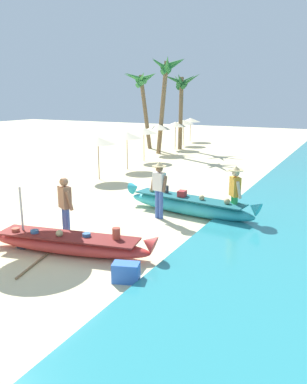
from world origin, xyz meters
name	(u,v)px	position (x,y,z in m)	size (l,w,h in m)	color
ground_plane	(42,238)	(0.00, 0.00, 0.00)	(80.00, 80.00, 0.00)	beige
boat_red_foreground	(68,243)	(1.30, -0.46, 0.25)	(4.40, 1.52, 0.72)	red
boat_cyan_midground	(188,205)	(2.63, 3.72, 0.31)	(4.70, 1.23, 0.83)	#33B2BC
person_vendor_hatted	(159,186)	(1.98, 2.97, 1.02)	(0.58, 0.44, 1.76)	#3D5BA8
person_tourist_customer	(65,205)	(0.68, 0.22, 0.94)	(0.58, 0.41, 1.66)	#3D5BA8
person_vendor_assistant	(235,190)	(4.10, 3.73, 0.97)	(0.50, 0.55, 1.69)	green
patio_umbrella_large	(18,170)	(0.07, -0.67, 1.94)	(2.05, 2.05, 2.15)	#B7B7BC
parasol_row_0	(98,141)	(-2.98, 6.78, 1.75)	(1.60, 1.60, 1.91)	#8E6B47
parasol_row_1	(127,135)	(-3.13, 9.45, 1.75)	(1.60, 1.60, 1.91)	#8E6B47
parasol_row_2	(144,131)	(-3.64, 12.12, 1.75)	(1.60, 1.60, 1.91)	#8E6B47
parasol_row_3	(159,127)	(-4.13, 14.95, 1.75)	(1.60, 1.60, 1.91)	#8E6B47
parasol_row_4	(175,124)	(-4.19, 17.62, 1.75)	(1.60, 1.60, 1.91)	#8E6B47
parasol_row_5	(184,122)	(-4.63, 20.06, 1.75)	(1.60, 1.60, 1.91)	#8E6B47
parasol_row_6	(191,120)	(-5.12, 22.66, 1.75)	(1.60, 1.60, 1.91)	#8E6B47
palm_tree_tall_inland	(166,76)	(-3.79, 15.25, 4.84)	(2.38, 2.73, 6.08)	brown
palm_tree_leaning_seaward	(142,86)	(-6.59, 17.13, 4.36)	(2.81, 2.75, 5.41)	brown
palm_tree_mid_cluster	(182,89)	(-3.83, 17.77, 4.11)	(2.68, 2.59, 5.24)	brown
cooler_box	(126,272)	(3.28, -1.06, 0.20)	(0.54, 0.31, 0.40)	blue
paddle	(41,259)	(0.99, -1.07, 0.03)	(0.60, 1.61, 0.05)	#8E6B47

